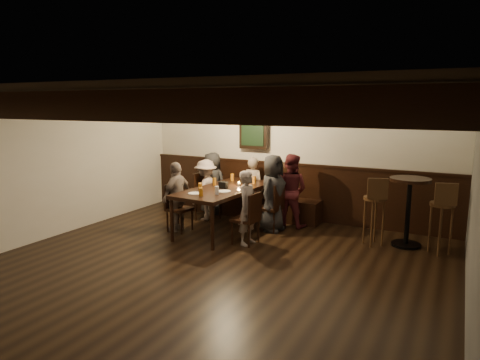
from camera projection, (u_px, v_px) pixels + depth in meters
The scene contains 27 objects.
room at pixel (251, 174), 7.68m from camera, with size 7.00×7.00×7.00m.
dining_table at pixel (225, 191), 7.80m from camera, with size 1.09×2.20×0.80m.
chair_left_near at pixel (207, 205), 8.62m from camera, with size 0.46×0.46×0.95m.
chair_left_far at pixel (179, 217), 7.87m from camera, with size 0.42×0.42×0.87m.
chair_right_near at pixel (271, 216), 7.89m from camera, with size 0.43×0.43×0.89m.
chair_right_far at pixel (246, 228), 7.14m from camera, with size 0.42×0.42×0.87m.
person_bench_left at pixel (212, 183), 9.03m from camera, with size 0.64×0.42×1.31m, color #27282A.
person_bench_centre at pixel (253, 188), 8.70m from camera, with size 0.46×0.30×1.26m, color gray.
person_bench_right at pixel (290, 190), 8.11m from camera, with size 0.68×0.53×1.39m, color maroon.
person_left_near at pixel (206, 190), 8.58m from camera, with size 0.79×0.45×1.22m, color #A5918B.
person_left_far at pixel (177, 197), 7.82m from camera, with size 0.75×0.31×1.28m, color gray.
person_right_near at pixel (273, 193), 7.80m from camera, with size 0.69×0.45×1.41m, color #252527.
person_right_far at pixel (248, 208), 7.06m from camera, with size 0.45×0.30×1.24m, color gray.
pint_a at pixel (232, 177), 8.51m from camera, with size 0.07×0.07×0.14m, color #BF7219.
pint_b at pixel (254, 180), 8.19m from camera, with size 0.07×0.07×0.14m, color #BF7219.
pint_c at pixel (214, 182), 8.01m from camera, with size 0.07×0.07×0.14m, color #BF7219.
pint_d at pixel (245, 184), 7.79m from camera, with size 0.07×0.07×0.14m, color silver.
pint_e at pixel (200, 187), 7.51m from camera, with size 0.07×0.07×0.14m, color #BF7219.
pint_f at pixel (217, 190), 7.21m from camera, with size 0.07×0.07×0.14m, color silver.
pint_g at pixel (201, 192), 7.07m from camera, with size 0.07×0.07×0.14m, color #BF7219.
plate_near at pixel (195, 193), 7.27m from camera, with size 0.24×0.24×0.01m, color white.
plate_far at pixel (224, 191), 7.44m from camera, with size 0.24×0.24×0.01m, color white.
condiment_caddy at pixel (223, 185), 7.73m from camera, with size 0.15×0.10×0.12m, color black.
candle at pixel (239, 185), 7.97m from camera, with size 0.05×0.05×0.05m, color beige.
high_top_table at pixel (409, 202), 6.94m from camera, with size 0.64×0.64×1.14m.
bar_stool_left at pixel (374, 220), 7.04m from camera, with size 0.40×0.41×1.15m.
bar_stool_right at pixel (441, 227), 6.63m from camera, with size 0.39×0.40×1.15m.
Camera 1 is at (3.05, -4.59, 2.32)m, focal length 32.00 mm.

